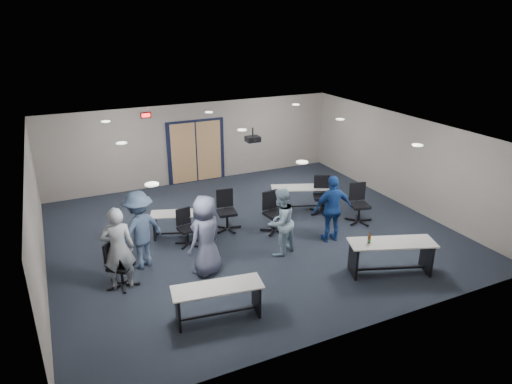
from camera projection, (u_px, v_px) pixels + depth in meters
name	position (u px, v px, depth m)	size (l,w,h in m)	color
floor	(251.00, 232.00, 12.13)	(10.00, 10.00, 0.00)	black
back_wall	(195.00, 143.00, 15.43)	(10.00, 0.04, 2.70)	gray
front_wall	(358.00, 267.00, 7.84)	(10.00, 0.04, 2.70)	gray
left_wall	(36.00, 220.00, 9.66)	(0.04, 9.00, 2.70)	gray
right_wall	(403.00, 160.00, 13.61)	(0.04, 9.00, 2.70)	gray
ceiling	(250.00, 133.00, 11.15)	(10.00, 9.00, 0.04)	silver
double_door	(196.00, 152.00, 15.51)	(2.00, 0.07, 2.20)	black
exit_sign	(146.00, 115.00, 14.36)	(0.32, 0.07, 0.18)	black
ceiling_projector	(253.00, 139.00, 11.79)	(0.35, 0.32, 0.37)	black
ceiling_can_lights	(246.00, 132.00, 11.37)	(6.24, 5.74, 0.02)	white
table_front_left	(218.00, 297.00, 8.54)	(1.76, 0.81, 0.69)	beige
table_front_right	(391.00, 252.00, 10.05)	(1.99, 1.24, 1.05)	beige
table_back_left	(183.00, 220.00, 11.78)	(1.69, 1.03, 0.65)	beige
table_back_right	(301.00, 194.00, 13.42)	(1.80, 1.16, 0.81)	beige
chair_back_a	(187.00, 228.00, 11.33)	(0.58, 0.58, 0.92)	black
chair_back_b	(227.00, 211.00, 12.10)	(0.68, 0.68, 1.08)	black
chair_back_c	(275.00, 213.00, 12.00)	(0.68, 0.68, 1.09)	black
chair_back_d	(322.00, 196.00, 13.12)	(0.68, 0.68, 1.09)	black
chair_loose_left	(121.00, 265.00, 9.55)	(0.64, 0.64, 1.03)	black
chair_loose_right	(360.00, 204.00, 12.54)	(0.69, 0.69, 1.09)	black
person_gray	(118.00, 249.00, 9.36)	(0.67, 0.44, 1.83)	#959DA3
person_plaid	(206.00, 235.00, 9.92)	(0.89, 0.58, 1.83)	slate
person_lightblue	(280.00, 222.00, 10.77)	(0.81, 0.63, 1.66)	#A0BFD3
person_navy	(333.00, 209.00, 11.41)	(1.02, 0.42, 1.74)	navy
person_back	(139.00, 230.00, 10.18)	(1.18, 0.68, 1.83)	#405474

